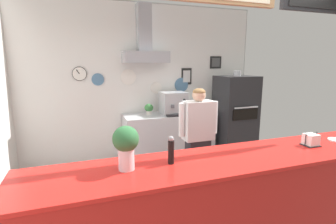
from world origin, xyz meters
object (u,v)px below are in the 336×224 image
at_px(potted_rosemary, 149,109).
at_px(pepper_grinder, 171,150).
at_px(basil_vase, 126,145).
at_px(espresso_machine, 173,103).
at_px(napkin_holder, 311,140).
at_px(shop_worker, 198,140).
at_px(potted_oregano, 196,105).
at_px(pizza_oven, 235,118).

relative_size(potted_rosemary, pepper_grinder, 0.91).
relative_size(potted_rosemary, basil_vase, 0.61).
bearing_deg(espresso_machine, napkin_holder, -80.64).
height_order(shop_worker, pepper_grinder, shop_worker).
bearing_deg(napkin_holder, pepper_grinder, 179.04).
height_order(pepper_grinder, napkin_holder, pepper_grinder).
bearing_deg(potted_oregano, basil_vase, -124.78).
relative_size(potted_oregano, napkin_holder, 1.56).
bearing_deg(napkin_holder, basil_vase, 179.14).
height_order(potted_oregano, basil_vase, basil_vase).
relative_size(shop_worker, potted_oregano, 6.81).
relative_size(pizza_oven, basil_vase, 5.11).
bearing_deg(napkin_holder, shop_worker, 114.66).
height_order(espresso_machine, pepper_grinder, espresso_machine).
bearing_deg(espresso_machine, basil_vase, -117.26).
height_order(shop_worker, basil_vase, shop_worker).
distance_m(pizza_oven, napkin_holder, 2.54).
relative_size(potted_oregano, pepper_grinder, 1.00).
height_order(shop_worker, espresso_machine, shop_worker).
distance_m(shop_worker, potted_rosemary, 1.47).
bearing_deg(pepper_grinder, basil_vase, 179.53).
xyz_separation_m(pizza_oven, napkin_holder, (-0.76, -2.40, 0.32)).
height_order(shop_worker, napkin_holder, shop_worker).
bearing_deg(basil_vase, shop_worker, 45.95).
height_order(potted_rosemary, pepper_grinder, pepper_grinder).
bearing_deg(basil_vase, potted_rosemary, 71.52).
xyz_separation_m(potted_rosemary, basil_vase, (-0.89, -2.65, 0.23)).
xyz_separation_m(potted_oregano, basil_vase, (-1.82, -2.63, 0.22)).
relative_size(pizza_oven, potted_oregano, 7.61).
height_order(pepper_grinder, basil_vase, basil_vase).
bearing_deg(napkin_holder, potted_rosemary, 108.32).
bearing_deg(basil_vase, pepper_grinder, -0.47).
relative_size(potted_rosemary, napkin_holder, 1.42).
xyz_separation_m(potted_oregano, pepper_grinder, (-1.47, -2.63, 0.14)).
relative_size(shop_worker, napkin_holder, 10.64).
relative_size(espresso_machine, basil_vase, 1.42).
xyz_separation_m(potted_rosemary, napkin_holder, (0.89, -2.68, 0.09)).
bearing_deg(potted_rosemary, basil_vase, -108.48).
bearing_deg(espresso_machine, potted_oregano, 2.92).
xyz_separation_m(potted_rosemary, potted_oregano, (0.94, -0.03, 0.01)).
relative_size(espresso_machine, potted_oregano, 2.12).
distance_m(potted_oregano, basil_vase, 3.21).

